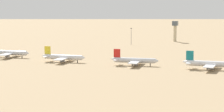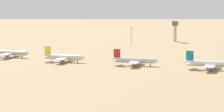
% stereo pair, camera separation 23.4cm
% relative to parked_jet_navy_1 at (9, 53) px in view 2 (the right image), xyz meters
% --- Properties ---
extents(ground, '(4000.00, 4000.00, 0.00)m').
position_rel_parked_jet_navy_1_xyz_m(ground, '(104.81, -15.88, -3.75)').
color(ground, '#9E8460').
extents(parked_jet_navy_1, '(34.63, 29.32, 11.43)m').
position_rel_parked_jet_navy_1_xyz_m(parked_jet_navy_1, '(0.00, 0.00, 0.00)').
color(parked_jet_navy_1, silver).
rests_on(parked_jet_navy_1, ground).
extents(parked_jet_yellow_2, '(34.10, 28.83, 11.26)m').
position_rel_parked_jet_navy_1_xyz_m(parked_jet_yellow_2, '(51.78, -8.27, -0.06)').
color(parked_jet_yellow_2, white).
rests_on(parked_jet_yellow_2, ground).
extents(parked_jet_red_3, '(34.13, 29.07, 11.30)m').
position_rel_parked_jet_navy_1_xyz_m(parked_jet_red_3, '(105.73, -6.18, -0.05)').
color(parked_jet_red_3, silver).
rests_on(parked_jet_red_3, ground).
extents(parked_jet_teal_4, '(36.35, 30.59, 12.01)m').
position_rel_parked_jet_navy_1_xyz_m(parked_jet_teal_4, '(157.55, -5.41, 0.19)').
color(parked_jet_teal_4, white).
rests_on(parked_jet_teal_4, ground).
extents(control_tower, '(5.20, 5.20, 21.10)m').
position_rel_parked_jet_navy_1_xyz_m(control_tower, '(82.83, 179.27, 8.98)').
color(control_tower, '#C6B793').
rests_on(control_tower, ground).
extents(light_pole_mid, '(1.80, 0.50, 16.14)m').
position_rel_parked_jet_navy_1_xyz_m(light_pole_mid, '(52.67, 131.03, 5.54)').
color(light_pole_mid, '#59595E').
rests_on(light_pole_mid, ground).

